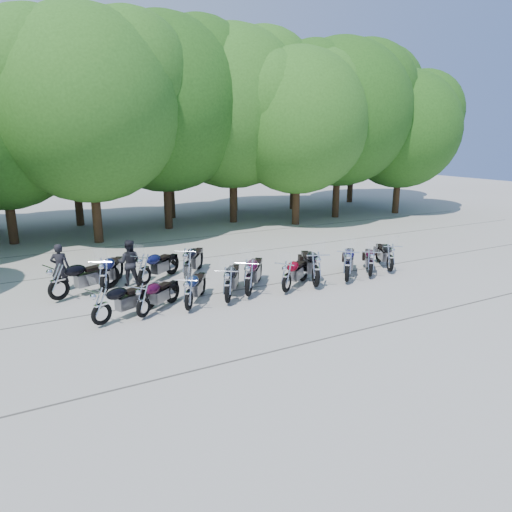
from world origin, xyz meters
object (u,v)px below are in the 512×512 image
rider_1 (129,263)px  motorcycle_9 (391,257)px  motorcycle_6 (316,268)px  rider_0 (60,267)px  motorcycle_3 (228,284)px  motorcycle_12 (144,269)px  motorcycle_11 (104,275)px  motorcycle_8 (371,262)px  motorcycle_2 (188,292)px  motorcycle_10 (58,281)px  motorcycle_13 (187,264)px  motorcycle_4 (249,277)px  motorcycle_5 (287,276)px  motorcycle_0 (101,305)px  motorcycle_1 (143,300)px  motorcycle_7 (348,264)px

rider_1 → motorcycle_9: bearing=-175.0°
motorcycle_6 → rider_0: rider_0 is taller
motorcycle_3 → motorcycle_12: (-1.81, 2.90, -0.01)m
motorcycle_11 → rider_1: bearing=-121.1°
motorcycle_8 → rider_0: (-10.04, 3.74, 0.20)m
motorcycle_2 → rider_0: rider_0 is taller
motorcycle_2 → motorcycle_8: motorcycle_2 is taller
motorcycle_8 → motorcycle_10: size_ratio=0.88×
motorcycle_3 → motorcycle_13: 2.72m
motorcycle_9 → motorcycle_10: (-11.32, 2.43, 0.05)m
motorcycle_6 → motorcycle_10: (-7.79, 2.63, -0.03)m
motorcycle_10 → motorcycle_4: bearing=-136.6°
motorcycle_5 → motorcycle_10: size_ratio=0.90×
motorcycle_0 → motorcycle_5: bearing=-115.5°
motorcycle_4 → motorcycle_13: bearing=-27.4°
motorcycle_5 → motorcycle_1: bearing=53.2°
motorcycle_0 → rider_1: 3.63m
motorcycle_5 → rider_1: (-4.30, 3.32, 0.18)m
motorcycle_5 → motorcycle_10: bearing=32.1°
motorcycle_8 → motorcycle_3: bearing=38.7°
motorcycle_7 → motorcycle_8: size_ratio=1.16×
motorcycle_7 → motorcycle_8: motorcycle_7 is taller
motorcycle_0 → motorcycle_6: bearing=-115.4°
motorcycle_6 → motorcycle_11: motorcycle_6 is taller
motorcycle_1 → motorcycle_7: 7.13m
motorcycle_7 → motorcycle_9: size_ratio=1.10×
motorcycle_6 → motorcycle_0: bearing=22.4°
motorcycle_0 → motorcycle_13: size_ratio=0.89×
motorcycle_8 → motorcycle_11: motorcycle_11 is taller
motorcycle_1 → motorcycle_2: motorcycle_2 is taller
motorcycle_3 → motorcycle_8: 5.69m
motorcycle_0 → motorcycle_3: bearing=-115.9°
motorcycle_4 → motorcycle_10: (-5.36, 2.42, -0.02)m
motorcycle_4 → motorcycle_6: size_ratio=0.98×
motorcycle_0 → rider_0: size_ratio=1.35×
motorcycle_9 → motorcycle_12: bearing=11.0°
motorcycle_4 → motorcycle_6: (2.43, -0.21, 0.01)m
motorcycle_2 → motorcycle_13: 2.89m
motorcycle_7 → motorcycle_9: bearing=-132.0°
rider_1 → motorcycle_2: bearing=129.5°
motorcycle_0 → motorcycle_1: size_ratio=1.07×
motorcycle_8 → motorcycle_12: (-7.50, 2.83, 0.05)m
motorcycle_12 → rider_0: 2.71m
motorcycle_1 → motorcycle_13: bearing=-79.6°
motorcycle_7 → motorcycle_13: (-4.88, 2.73, -0.01)m
motorcycle_12 → rider_1: bearing=2.9°
motorcycle_2 → motorcycle_6: (4.52, 0.05, 0.11)m
motorcycle_3 → motorcycle_6: (3.26, 0.02, 0.05)m
motorcycle_5 → motorcycle_10: motorcycle_10 is taller
motorcycle_8 → motorcycle_13: bearing=14.4°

